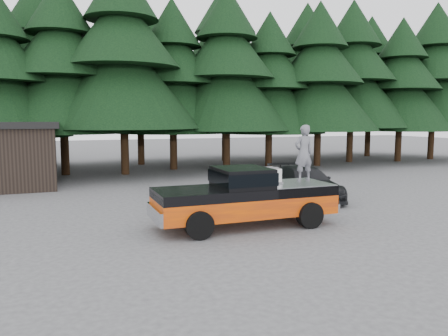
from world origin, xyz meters
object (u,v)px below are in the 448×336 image
object	(u,v)px
air_compressor	(268,176)
parked_car	(305,183)
pickup_truck	(245,206)
man_on_bed	(304,153)

from	to	relation	value
air_compressor	parked_car	distance (m)	4.88
pickup_truck	parked_car	bearing A→B (deg)	38.76
pickup_truck	man_on_bed	size ratio (longest dim) A/B	3.09
pickup_truck	parked_car	world-z (taller)	parked_car
parked_car	pickup_truck	bearing A→B (deg)	-135.92
air_compressor	parked_car	size ratio (longest dim) A/B	0.14
man_on_bed	air_compressor	bearing A→B (deg)	1.57
pickup_truck	parked_car	size ratio (longest dim) A/B	1.25
pickup_truck	air_compressor	world-z (taller)	air_compressor
pickup_truck	air_compressor	xyz separation A→B (m)	(0.95, 0.19, 0.90)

